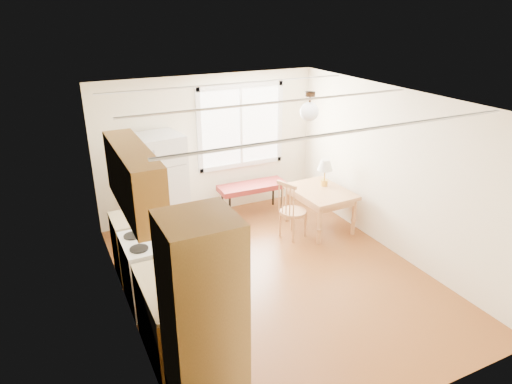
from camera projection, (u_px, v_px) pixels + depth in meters
room_shell at (277, 196)px, 5.97m from camera, size 4.60×5.60×2.62m
kitchen_run at (164, 279)px, 4.91m from camera, size 0.65×3.40×2.20m
window_unit at (241, 126)px, 8.16m from camera, size 1.64×0.05×1.51m
pendant_light at (309, 110)px, 6.21m from camera, size 0.26×0.26×0.40m
refrigerator at (162, 184)px, 7.47m from camera, size 0.77×0.77×1.68m
bench at (252, 187)px, 8.24m from camera, size 1.25×0.49×0.57m
dining_table at (320, 196)px, 7.67m from camera, size 0.88×1.14×0.69m
chair at (290, 207)px, 7.32m from camera, size 0.48×0.47×0.99m
table_lamp at (325, 167)px, 7.70m from camera, size 0.27×0.27×0.46m
coffee_maker at (180, 295)px, 4.33m from camera, size 0.23×0.26×0.34m
kettle at (170, 286)px, 4.53m from camera, size 0.11×0.11×0.21m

